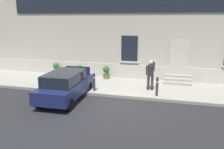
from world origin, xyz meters
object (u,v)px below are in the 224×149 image
object	(u,v)px
bollard_far_left	(94,81)
planter_olive	(106,72)
person_on_phone	(151,73)
planter_terracotta	(56,69)
hatchback_car_navy	(66,85)
planter_cream	(80,70)
bollard_near_person	(157,86)

from	to	relation	value
bollard_far_left	planter_olive	size ratio (longest dim) A/B	1.22
bollard_far_left	person_on_phone	distance (m)	3.24
bollard_far_left	person_on_phone	bearing A→B (deg)	17.44
person_on_phone	planter_terracotta	size ratio (longest dim) A/B	2.03
planter_terracotta	hatchback_car_navy	bearing A→B (deg)	-56.46
planter_terracotta	planter_cream	bearing A→B (deg)	-3.73
hatchback_car_navy	bollard_far_left	size ratio (longest dim) A/B	3.93
planter_terracotta	planter_cream	size ratio (longest dim) A/B	1.00
bollard_near_person	planter_terracotta	world-z (taller)	bollard_near_person
person_on_phone	planter_olive	bearing A→B (deg)	164.45
planter_terracotta	planter_cream	distance (m)	1.93
person_on_phone	planter_cream	bearing A→B (deg)	174.22
bollard_far_left	planter_terracotta	bearing A→B (deg)	143.51
planter_cream	planter_olive	xyz separation A→B (m)	(1.92, -0.04, 0.00)
hatchback_car_navy	person_on_phone	bearing A→B (deg)	29.10
planter_olive	hatchback_car_navy	bearing A→B (deg)	-104.15
bollard_near_person	planter_olive	xyz separation A→B (m)	(-3.58, 2.73, -0.11)
planter_terracotta	person_on_phone	bearing A→B (deg)	-15.48
planter_cream	planter_olive	size ratio (longest dim) A/B	1.00
hatchback_car_navy	bollard_far_left	xyz separation A→B (m)	(1.10, 1.35, -0.08)
hatchback_car_navy	bollard_near_person	world-z (taller)	hatchback_car_navy
planter_terracotta	planter_cream	xyz separation A→B (m)	(1.92, -0.13, 0.00)
bollard_far_left	planter_olive	xyz separation A→B (m)	(-0.07, 2.73, -0.11)
person_on_phone	planter_olive	xyz separation A→B (m)	(-3.13, 1.77, -0.54)
bollard_near_person	bollard_far_left	bearing A→B (deg)	180.00
bollard_near_person	person_on_phone	distance (m)	1.15
bollard_near_person	planter_cream	world-z (taller)	bollard_near_person
planter_terracotta	bollard_near_person	bearing A→B (deg)	-21.30
bollard_far_left	planter_terracotta	xyz separation A→B (m)	(-3.91, 2.89, -0.11)
planter_olive	planter_cream	bearing A→B (deg)	178.81
hatchback_car_navy	planter_olive	distance (m)	4.21
hatchback_car_navy	planter_terracotta	distance (m)	5.10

